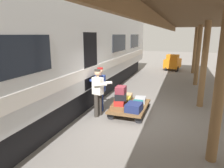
# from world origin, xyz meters

# --- Properties ---
(ground_plane) EXTENTS (60.00, 60.00, 0.00)m
(ground_plane) POSITION_xyz_m (0.00, 0.00, 0.00)
(ground_plane) COLOR slate
(platform_canopy) EXTENTS (3.20, 20.43, 3.56)m
(platform_canopy) POSITION_xyz_m (-2.00, 0.00, 3.30)
(platform_canopy) COLOR brown
(platform_canopy) RESTS_ON ground_plane
(train_car) EXTENTS (3.02, 20.03, 4.00)m
(train_car) POSITION_xyz_m (3.38, 0.00, 2.06)
(train_car) COLOR silver
(train_car) RESTS_ON ground_plane
(luggage_cart) EXTENTS (1.23, 1.94, 0.32)m
(luggage_cart) POSITION_xyz_m (0.46, -0.26, 0.27)
(luggage_cart) COLOR brown
(luggage_cart) RESTS_ON ground_plane
(suitcase_brown_leather) EXTENTS (0.53, 0.56, 0.17)m
(suitcase_brown_leather) POSITION_xyz_m (0.74, 0.27, 0.40)
(suitcase_brown_leather) COLOR brown
(suitcase_brown_leather) RESTS_ON luggage_cart
(suitcase_teal_softside) EXTENTS (0.38, 0.53, 0.17)m
(suitcase_teal_softside) POSITION_xyz_m (0.19, -0.26, 0.40)
(suitcase_teal_softside) COLOR #1E666B
(suitcase_teal_softside) RESTS_ON luggage_cart
(suitcase_yellow_case) EXTENTS (0.52, 0.49, 0.28)m
(suitcase_yellow_case) POSITION_xyz_m (0.74, -0.26, 0.46)
(suitcase_yellow_case) COLOR gold
(suitcase_yellow_case) RESTS_ON luggage_cart
(suitcase_tan_vintage) EXTENTS (0.45, 0.48, 0.26)m
(suitcase_tan_vintage) POSITION_xyz_m (0.74, -0.80, 0.45)
(suitcase_tan_vintage) COLOR tan
(suitcase_tan_vintage) RESTS_ON luggage_cart
(suitcase_gray_aluminum) EXTENTS (0.46, 0.62, 0.16)m
(suitcase_gray_aluminum) POSITION_xyz_m (0.19, -0.80, 0.40)
(suitcase_gray_aluminum) COLOR #9EA0A5
(suitcase_gray_aluminum) RESTS_ON luggage_cart
(suitcase_navy_fabric) EXTENTS (0.54, 0.61, 0.27)m
(suitcase_navy_fabric) POSITION_xyz_m (0.19, 0.27, 0.46)
(suitcase_navy_fabric) COLOR navy
(suitcase_navy_fabric) RESTS_ON luggage_cart
(suitcase_red_plastic) EXTENTS (0.41, 0.56, 0.20)m
(suitcase_red_plastic) POSITION_xyz_m (0.71, 0.24, 0.59)
(suitcase_red_plastic) COLOR #AD231E
(suitcase_red_plastic) RESTS_ON suitcase_brown_leather
(suitcase_black_hardshell) EXTENTS (0.52, 0.63, 0.21)m
(suitcase_black_hardshell) POSITION_xyz_m (0.68, 0.21, 0.79)
(suitcase_black_hardshell) COLOR black
(suitcase_black_hardshell) RESTS_ON suitcase_red_plastic
(suitcase_burgundy_valise) EXTENTS (0.33, 0.43, 0.24)m
(suitcase_burgundy_valise) POSITION_xyz_m (0.68, 0.22, 1.01)
(suitcase_burgundy_valise) COLOR maroon
(suitcase_burgundy_valise) RESTS_ON suitcase_black_hardshell
(porter_in_overalls) EXTENTS (0.69, 0.47, 1.70)m
(porter_in_overalls) POSITION_xyz_m (1.57, -0.06, 0.93)
(porter_in_overalls) COLOR navy
(porter_in_overalls) RESTS_ON ground_plane
(porter_by_door) EXTENTS (0.72, 0.54, 1.70)m
(porter_by_door) POSITION_xyz_m (1.46, 0.35, 0.93)
(porter_by_door) COLOR #332D28
(porter_by_door) RESTS_ON ground_plane
(baggage_tug) EXTENTS (1.39, 1.87, 1.30)m
(baggage_tug) POSITION_xyz_m (-0.49, -10.75, 0.63)
(baggage_tug) COLOR orange
(baggage_tug) RESTS_ON ground_plane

